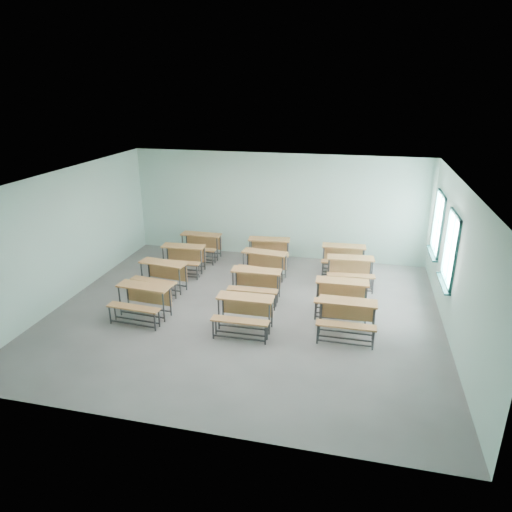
% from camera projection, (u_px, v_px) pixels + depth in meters
% --- Properties ---
extents(room, '(9.04, 8.04, 3.24)m').
position_uv_depth(room, '(248.00, 249.00, 10.26)').
color(room, slate).
rests_on(room, ground).
extents(desk_unit_r0c0, '(1.28, 0.91, 0.77)m').
position_uv_depth(desk_unit_r0c0, '(142.00, 297.00, 10.41)').
color(desk_unit_r0c0, '#AB733D').
rests_on(desk_unit_r0c0, ground).
extents(desk_unit_r0c1, '(1.24, 0.84, 0.77)m').
position_uv_depth(desk_unit_r0c1, '(244.00, 309.00, 9.86)').
color(desk_unit_r0c1, '#AB733D').
rests_on(desk_unit_r0c1, ground).
extents(desk_unit_r0c2, '(1.23, 0.83, 0.77)m').
position_uv_depth(desk_unit_r0c2, '(347.00, 314.00, 9.67)').
color(desk_unit_r0c2, '#AB733D').
rests_on(desk_unit_r0c2, ground).
extents(desk_unit_r1c0, '(1.33, 0.98, 0.77)m').
position_uv_depth(desk_unit_r1c0, '(161.00, 273.00, 11.77)').
color(desk_unit_r1c0, '#AB733D').
rests_on(desk_unit_r1c0, ground).
extents(desk_unit_r1c1, '(1.25, 0.86, 0.77)m').
position_uv_depth(desk_unit_r1c1, '(256.00, 281.00, 11.28)').
color(desk_unit_r1c1, '#AB733D').
rests_on(desk_unit_r1c1, ground).
extents(desk_unit_r1c2, '(1.25, 0.86, 0.77)m').
position_uv_depth(desk_unit_r1c2, '(342.00, 292.00, 10.66)').
color(desk_unit_r1c2, '#AB733D').
rests_on(desk_unit_r1c2, ground).
extents(desk_unit_r2c0, '(1.27, 0.88, 0.77)m').
position_uv_depth(desk_unit_r2c0, '(183.00, 255.00, 12.98)').
color(desk_unit_r2c0, '#AB733D').
rests_on(desk_unit_r2c0, ground).
extents(desk_unit_r2c1, '(1.31, 0.96, 0.77)m').
position_uv_depth(desk_unit_r2c1, '(263.00, 262.00, 12.51)').
color(desk_unit_r2c1, '#AB733D').
rests_on(desk_unit_r2c1, ground).
extents(desk_unit_r2c2, '(1.30, 0.93, 0.77)m').
position_uv_depth(desk_unit_r2c2, '(350.00, 267.00, 12.11)').
color(desk_unit_r2c2, '#AB733D').
rests_on(desk_unit_r2c2, ground).
extents(desk_unit_r3c0, '(1.24, 0.84, 0.77)m').
position_uv_depth(desk_unit_r3c0, '(200.00, 243.00, 14.02)').
color(desk_unit_r3c0, '#AB733D').
rests_on(desk_unit_r3c0, ground).
extents(desk_unit_r3c1, '(1.31, 0.96, 0.77)m').
position_uv_depth(desk_unit_r3c1, '(269.00, 248.00, 13.57)').
color(desk_unit_r3c1, '#AB733D').
rests_on(desk_unit_r3c1, ground).
extents(desk_unit_r3c2, '(1.28, 0.89, 0.77)m').
position_uv_depth(desk_unit_r3c2, '(343.00, 255.00, 13.00)').
color(desk_unit_r3c2, '#AB733D').
rests_on(desk_unit_r3c2, ground).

